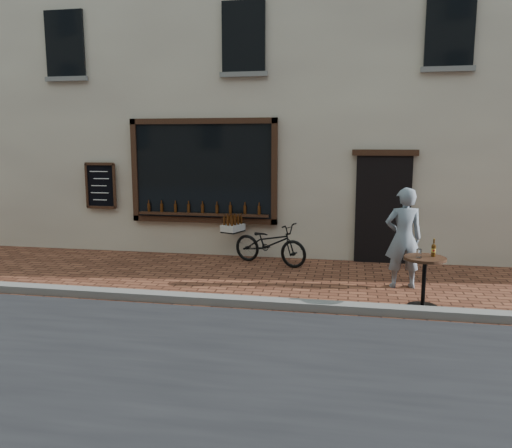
# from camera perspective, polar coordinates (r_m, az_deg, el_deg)

# --- Properties ---
(ground) EXTENTS (90.00, 90.00, 0.00)m
(ground) POSITION_cam_1_polar(r_m,az_deg,el_deg) (7.47, 0.66, -9.90)
(ground) COLOR #52291A
(ground) RESTS_ON ground
(kerb) EXTENTS (90.00, 0.25, 0.12)m
(kerb) POSITION_cam_1_polar(r_m,az_deg,el_deg) (7.64, 0.93, -8.99)
(kerb) COLOR slate
(kerb) RESTS_ON ground
(shop_building) EXTENTS (28.00, 6.20, 10.00)m
(shop_building) POSITION_cam_1_polar(r_m,az_deg,el_deg) (13.74, 5.74, 19.88)
(shop_building) COLOR beige
(shop_building) RESTS_ON ground
(cargo_bicycle) EXTENTS (1.96, 1.18, 0.93)m
(cargo_bicycle) POSITION_cam_1_polar(r_m,az_deg,el_deg) (10.16, 1.45, -2.16)
(cargo_bicycle) COLOR black
(cargo_bicycle) RESTS_ON ground
(bistro_table) EXTENTS (0.61, 0.61, 1.05)m
(bistro_table) POSITION_cam_1_polar(r_m,az_deg,el_deg) (7.86, 18.71, -5.19)
(bistro_table) COLOR black
(bistro_table) RESTS_ON ground
(pedestrian) EXTENTS (0.68, 0.51, 1.72)m
(pedestrian) POSITION_cam_1_polar(r_m,az_deg,el_deg) (8.81, 16.51, -1.54)
(pedestrian) COLOR slate
(pedestrian) RESTS_ON ground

